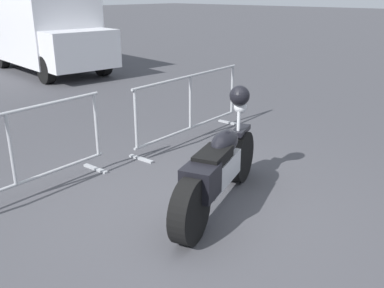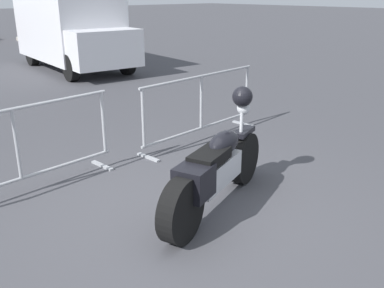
{
  "view_description": "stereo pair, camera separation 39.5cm",
  "coord_description": "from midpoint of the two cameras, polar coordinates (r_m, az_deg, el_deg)",
  "views": [
    {
      "loc": [
        -3.0,
        -2.91,
        2.31
      ],
      "look_at": [
        0.39,
        0.23,
        0.65
      ],
      "focal_mm": 40.0,
      "sensor_mm": 36.0,
      "label": 1
    },
    {
      "loc": [
        -2.72,
        -3.19,
        2.31
      ],
      "look_at": [
        0.39,
        0.23,
        0.65
      ],
      "focal_mm": 40.0,
      "sensor_mm": 36.0,
      "label": 2
    }
  ],
  "objects": [
    {
      "name": "crowd_barrier_near",
      "position": [
        5.3,
        -20.31,
        -0.81
      ],
      "size": [
        2.53,
        0.62,
        1.07
      ],
      "rotation": [
        0.0,
        0.0,
        0.08
      ],
      "color": "#9EA0A5",
      "rests_on": "ground"
    },
    {
      "name": "ground_plane",
      "position": [
        4.77,
        0.71,
        -9.16
      ],
      "size": [
        120.0,
        120.0,
        0.0
      ],
      "primitive_type": "plane",
      "color": "#424247"
    },
    {
      "name": "crowd_barrier_far",
      "position": [
        6.88,
        2.88,
        4.99
      ],
      "size": [
        2.53,
        0.62,
        1.07
      ],
      "rotation": [
        0.0,
        0.0,
        0.08
      ],
      "color": "#9EA0A5",
      "rests_on": "ground"
    },
    {
      "name": "delivery_van",
      "position": [
        13.93,
        -14.99,
        14.72
      ],
      "size": [
        2.43,
        5.17,
        2.31
      ],
      "rotation": [
        0.0,
        0.0,
        -1.67
      ],
      "color": "silver",
      "rests_on": "ground"
    },
    {
      "name": "motorcycle",
      "position": [
        4.71,
        5.7,
        -3.22
      ],
      "size": [
        2.15,
        0.9,
        1.26
      ],
      "rotation": [
        0.0,
        0.0,
        0.33
      ],
      "color": "black",
      "rests_on": "ground"
    },
    {
      "name": "planter_island",
      "position": [
        23.35,
        -16.45,
        14.05
      ],
      "size": [
        4.12,
        4.12,
        1.15
      ],
      "color": "#ADA89E",
      "rests_on": "ground"
    }
  ]
}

